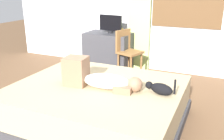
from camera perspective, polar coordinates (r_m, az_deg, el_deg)
The scene contains 9 objects.
ground_plane at distance 3.18m, azimuth -4.59°, elevation -12.27°, with size 16.00×16.00×0.00m, color brown.
bed at distance 3.12m, azimuth -3.22°, elevation -7.79°, with size 2.01×1.70×0.49m.
person_lying at distance 2.93m, azimuth -3.11°, elevation -1.81°, with size 0.94×0.36×0.34m.
cat at distance 2.80m, azimuth 10.83°, elevation -4.16°, with size 0.35×0.17×0.21m.
desk at distance 5.08m, azimuth -0.82°, elevation 4.30°, with size 0.90×0.56×0.74m.
tv_monitor at distance 4.95m, azimuth -0.34°, elevation 10.44°, with size 0.48×0.10×0.35m.
cup at distance 5.03m, azimuth 2.10°, elevation 8.96°, with size 0.08×0.08×0.09m, color gold.
chair_by_desk at distance 4.67m, azimuth 3.44°, elevation 4.72°, with size 0.48×0.48×0.86m.
curtain_left at distance 4.99m, azimuth 6.38°, elevation 14.73°, with size 0.44×0.06×2.60m, color #ADCC75.
Camera 1 is at (1.35, -2.37, 1.63)m, focal length 40.33 mm.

